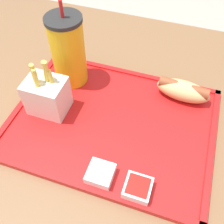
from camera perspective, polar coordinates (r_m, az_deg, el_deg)
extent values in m
cube|color=brown|center=(0.89, -1.45, -17.41)|extent=(1.11, 0.86, 0.77)
cube|color=red|center=(0.55, 0.00, -2.28)|extent=(0.42, 0.32, 0.01)
cube|color=red|center=(0.48, -6.11, -15.84)|extent=(0.42, 0.01, 0.00)
cube|color=red|center=(0.64, 4.38, 8.45)|extent=(0.42, 0.01, 0.00)
cube|color=red|center=(0.62, -18.17, 3.07)|extent=(0.01, 0.32, 0.00)
cube|color=red|center=(0.54, 20.87, -7.20)|extent=(0.01, 0.32, 0.00)
cylinder|color=gold|center=(0.59, -9.48, 12.65)|extent=(0.07, 0.07, 0.15)
cylinder|color=#262626|center=(0.54, -10.63, 19.27)|extent=(0.08, 0.08, 0.01)
cylinder|color=red|center=(0.53, -10.98, 21.22)|extent=(0.01, 0.01, 0.03)
ellipsoid|color=#DBB270|center=(0.59, 15.16, 4.50)|extent=(0.12, 0.06, 0.04)
cylinder|color=brown|center=(0.59, 15.35, 5.14)|extent=(0.11, 0.03, 0.02)
cube|color=silver|center=(0.56, -13.77, 3.64)|extent=(0.08, 0.06, 0.08)
cylinder|color=#E5C14C|center=(0.53, -12.72, 5.68)|extent=(0.02, 0.02, 0.08)
cylinder|color=#E5C14C|center=(0.54, -13.54, 7.54)|extent=(0.01, 0.02, 0.09)
cylinder|color=#E5C14C|center=(0.53, -13.98, 7.05)|extent=(0.02, 0.01, 0.09)
cylinder|color=#E5C14C|center=(0.53, -15.76, 5.04)|extent=(0.02, 0.02, 0.09)
cylinder|color=#E5C14C|center=(0.54, -16.29, 6.55)|extent=(0.02, 0.02, 0.09)
cube|color=silver|center=(0.47, -2.53, -13.32)|extent=(0.05, 0.05, 0.02)
cube|color=white|center=(0.46, -2.58, -12.80)|extent=(0.04, 0.04, 0.00)
cube|color=silver|center=(0.46, 5.60, -16.19)|extent=(0.05, 0.05, 0.02)
cube|color=#B21914|center=(0.46, 5.70, -15.72)|extent=(0.04, 0.04, 0.00)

